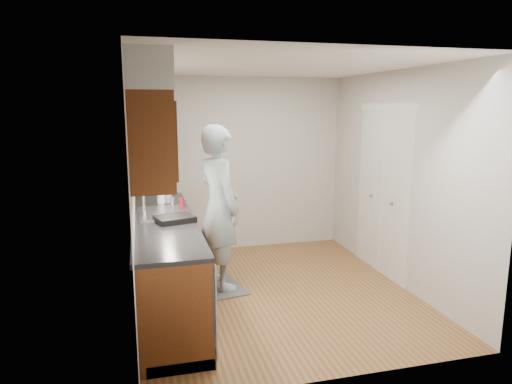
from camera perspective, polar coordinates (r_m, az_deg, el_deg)
floor at (r=5.34m, az=2.29°, el=-12.32°), size 3.50×3.50×0.00m
ceiling at (r=4.94m, az=2.51°, el=15.47°), size 3.50×3.50×0.00m
wall_left at (r=4.78m, az=-15.08°, el=0.24°), size 0.02×3.50×2.50m
wall_right at (r=5.61m, az=17.24°, el=1.61°), size 0.02×3.50×2.50m
wall_back at (r=6.67m, az=-1.95°, el=3.46°), size 3.00×0.02×2.50m
counter at (r=4.98m, az=-11.16°, el=-8.26°), size 0.64×2.80×1.30m
upper_cabinets at (r=4.76m, az=-13.44°, el=8.74°), size 0.47×2.80×1.21m
closet_door at (r=5.89m, az=15.51°, el=-0.10°), size 0.02×1.22×2.05m
floor_mat at (r=5.49m, az=-4.49°, el=-11.61°), size 0.58×0.82×0.01m
person at (r=5.18m, az=-4.66°, el=-0.58°), size 0.70×0.87×2.13m
soap_bottle_a at (r=5.47m, az=-11.80°, el=-0.27°), size 0.11×0.11×0.26m
soap_bottle_b at (r=5.61m, az=-11.10°, el=-0.35°), size 0.12×0.12×0.19m
soda_can at (r=5.33m, az=-9.24°, el=-1.30°), size 0.06×0.06×0.11m
steel_can at (r=5.41m, az=-10.40°, el=-1.17°), size 0.06×0.06×0.11m
dish_rack at (r=4.68m, az=-10.14°, el=-3.32°), size 0.44×0.40×0.06m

